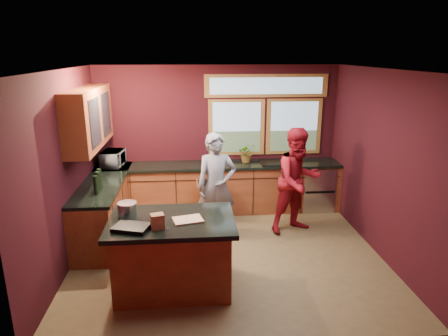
{
  "coord_description": "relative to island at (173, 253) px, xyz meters",
  "views": [
    {
      "loc": [
        -0.52,
        -5.39,
        2.93
      ],
      "look_at": [
        -0.02,
        0.4,
        1.23
      ],
      "focal_mm": 32.0,
      "sensor_mm": 36.0,
      "label": 1
    }
  ],
  "objects": [
    {
      "name": "microwave",
      "position": [
        -1.15,
        2.52,
        0.59
      ],
      "size": [
        0.4,
        0.55,
        0.28
      ],
      "primitive_type": "imported",
      "rotation": [
        0.0,
        0.0,
        1.46
      ],
      "color": "#999999",
      "rests_on": "left_counter"
    },
    {
      "name": "paper_towel",
      "position": [
        0.67,
        2.52,
        0.59
      ],
      "size": [
        0.12,
        0.12,
        0.28
      ],
      "primitive_type": "cylinder",
      "color": "silver",
      "rests_on": "back_counter"
    },
    {
      "name": "room_shell",
      "position": [
        0.18,
        1.15,
        1.32
      ],
      "size": [
        4.52,
        4.02,
        2.71
      ],
      "color": "black",
      "rests_on": "ground"
    },
    {
      "name": "potted_plant",
      "position": [
        1.3,
        2.57,
        0.63
      ],
      "size": [
        0.32,
        0.28,
        0.36
      ],
      "primitive_type": "imported",
      "color": "#999999",
      "rests_on": "back_counter"
    },
    {
      "name": "floor",
      "position": [
        0.77,
        0.82,
        -0.48
      ],
      "size": [
        4.5,
        4.5,
        0.0
      ],
      "primitive_type": "plane",
      "color": "brown",
      "rests_on": "ground"
    },
    {
      "name": "stock_pot",
      "position": [
        -0.55,
        0.15,
        0.56
      ],
      "size": [
        0.24,
        0.24,
        0.18
      ],
      "primitive_type": "cylinder",
      "color": "silver",
      "rests_on": "island"
    },
    {
      "name": "left_counter",
      "position": [
        -1.18,
        1.67,
        -0.01
      ],
      "size": [
        0.64,
        2.3,
        0.93
      ],
      "color": "#582A14",
      "rests_on": "floor"
    },
    {
      "name": "black_tray",
      "position": [
        -0.45,
        -0.25,
        0.49
      ],
      "size": [
        0.47,
        0.39,
        0.05
      ],
      "primitive_type": "cube",
      "rotation": [
        0.0,
        0.0,
        -0.3
      ],
      "color": "black",
      "rests_on": "island"
    },
    {
      "name": "person_red",
      "position": [
        2.0,
        1.54,
        0.41
      ],
      "size": [
        1.04,
        0.93,
        1.77
      ],
      "primitive_type": "imported",
      "rotation": [
        0.0,
        0.0,
        0.36
      ],
      "color": "maroon",
      "rests_on": "floor"
    },
    {
      "name": "cutting_board",
      "position": [
        0.2,
        -0.05,
        0.48
      ],
      "size": [
        0.4,
        0.33,
        0.02
      ],
      "primitive_type": "cube",
      "rotation": [
        0.0,
        0.0,
        0.24
      ],
      "color": "tan",
      "rests_on": "island"
    },
    {
      "name": "paper_bag",
      "position": [
        -0.15,
        -0.25,
        0.56
      ],
      "size": [
        0.18,
        0.16,
        0.18
      ],
      "primitive_type": "cube",
      "rotation": [
        0.0,
        0.0,
        0.27
      ],
      "color": "brown",
      "rests_on": "island"
    },
    {
      "name": "person_grey",
      "position": [
        0.65,
        1.42,
        0.38
      ],
      "size": [
        0.66,
        0.46,
        1.73
      ],
      "primitive_type": "imported",
      "rotation": [
        0.0,
        0.0,
        0.08
      ],
      "color": "slate",
      "rests_on": "floor"
    },
    {
      "name": "back_counter",
      "position": [
        0.97,
        2.52,
        -0.01
      ],
      "size": [
        4.5,
        0.64,
        0.93
      ],
      "color": "#582A14",
      "rests_on": "floor"
    },
    {
      "name": "island",
      "position": [
        0.0,
        0.0,
        0.0
      ],
      "size": [
        1.55,
        1.05,
        0.95
      ],
      "color": "#582A14",
      "rests_on": "floor"
    }
  ]
}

